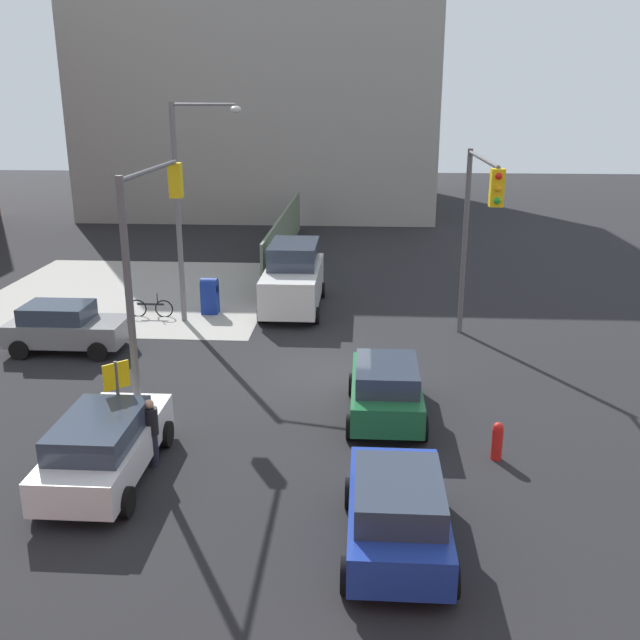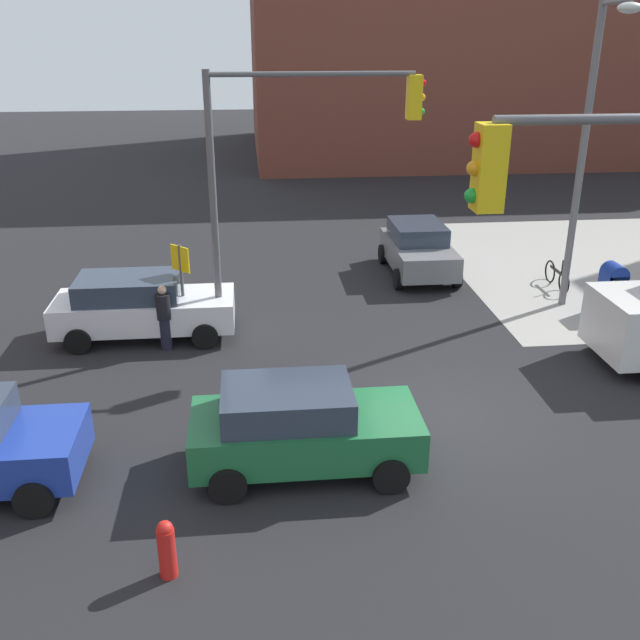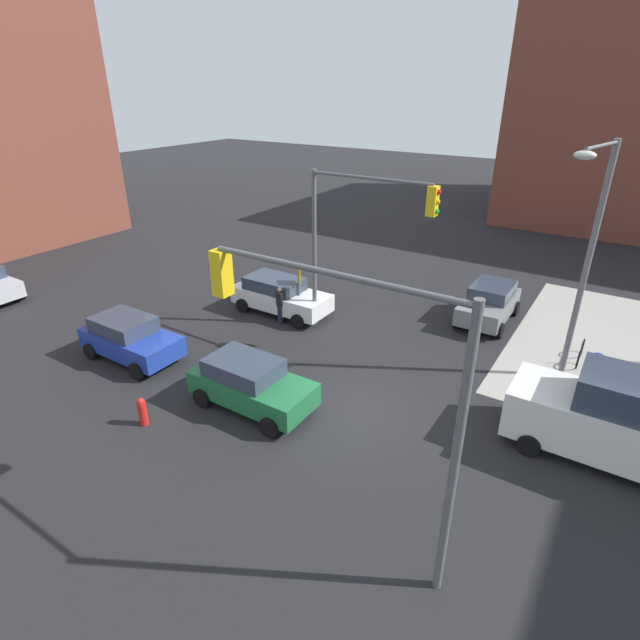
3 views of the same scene
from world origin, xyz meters
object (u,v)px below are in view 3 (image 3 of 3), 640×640
pedestrian_crossing (280,304)px  sedan_blue (130,338)px  traffic_signal_nw_corner (357,225)px  street_lamp_corner (587,251)px  traffic_signal_se_corner (351,364)px  hatchback_gray (489,303)px  hatchback_green (250,383)px  fire_hydrant (142,411)px  mailbox_blue (593,374)px  van_white_delivery (620,421)px  hatchback_white (280,295)px  bicycle_leaning_on_fence (580,353)px

pedestrian_crossing → sedan_blue: bearing=-66.2°
traffic_signal_nw_corner → street_lamp_corner: (7.67, 0.94, 0.09)m
pedestrian_crossing → traffic_signal_se_corner: bearing=5.7°
street_lamp_corner → hatchback_gray: size_ratio=2.09×
hatchback_green → fire_hydrant: bearing=-129.6°
street_lamp_corner → fire_hydrant: size_ratio=8.51×
traffic_signal_nw_corner → pedestrian_crossing: bearing=-167.8°
traffic_signal_nw_corner → traffic_signal_se_corner: (4.86, -9.00, 0.04)m
mailbox_blue → fire_hydrant: (-11.20, -9.20, -0.28)m
traffic_signal_nw_corner → van_white_delivery: (9.65, -2.70, -3.33)m
sedan_blue → hatchback_green: (5.79, 0.07, 0.00)m
mailbox_blue → sedan_blue: (-14.88, -6.71, 0.08)m
traffic_signal_nw_corner → hatchback_gray: 7.16m
street_lamp_corner → mailbox_blue: street_lamp_corner is taller
street_lamp_corner → pedestrian_crossing: (-10.92, -1.64, -3.85)m
hatchback_white → hatchback_gray: same height
traffic_signal_se_corner → hatchback_white: (-8.77, 9.14, -3.80)m
hatchback_white → van_white_delivery: bearing=-11.8°
hatchback_green → van_white_delivery: 10.56m
traffic_signal_se_corner → fire_hydrant: traffic_signal_se_corner is taller
van_white_delivery → pedestrian_crossing: 13.05m
hatchback_green → pedestrian_crossing: 6.17m
traffic_signal_nw_corner → pedestrian_crossing: 5.01m
traffic_signal_se_corner → bicycle_leaning_on_fence: traffic_signal_se_corner is taller
traffic_signal_nw_corner → pedestrian_crossing: size_ratio=3.94×
mailbox_blue → hatchback_white: size_ratio=0.32×
sedan_blue → hatchback_white: (2.21, 6.35, 0.00)m
mailbox_blue → van_white_delivery: van_white_delivery is taller
fire_hydrant → van_white_delivery: 13.52m
sedan_blue → hatchback_white: 6.72m
fire_hydrant → hatchback_gray: size_ratio=0.25×
fire_hydrant → hatchback_green: bearing=50.4°
traffic_signal_nw_corner → hatchback_white: bearing=177.9°
street_lamp_corner → hatchback_white: (-11.59, -0.80, -3.86)m
street_lamp_corner → fire_hydrant: (-10.12, -9.64, -4.22)m
fire_hydrant → hatchback_green: 3.34m
hatchback_green → bicycle_leaning_on_fence: size_ratio=2.30×
bicycle_leaning_on_fence → pedestrian_crossing: bearing=-163.4°
traffic_signal_nw_corner → pedestrian_crossing: traffic_signal_nw_corner is taller
sedan_blue → bicycle_leaning_on_fence: 16.83m
hatchback_white → bicycle_leaning_on_fence: hatchback_white is taller
street_lamp_corner → van_white_delivery: bearing=-61.5°
street_lamp_corner → van_white_delivery: size_ratio=1.48×
hatchback_gray → bicycle_leaning_on_fence: (3.94, -1.70, -0.49)m
mailbox_blue → hatchback_green: 11.25m
sedan_blue → van_white_delivery: van_white_delivery is taller
traffic_signal_nw_corner → hatchback_gray: (4.22, 4.39, -3.77)m
traffic_signal_nw_corner → hatchback_gray: bearing=46.2°
hatchback_green → hatchback_white: same height
van_white_delivery → pedestrian_crossing: van_white_delivery is taller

